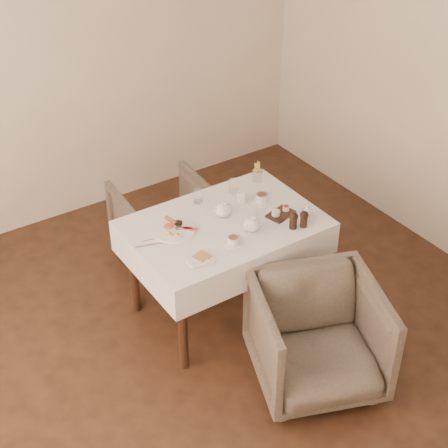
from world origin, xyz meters
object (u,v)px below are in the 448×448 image
Objects in this scene: table at (224,237)px; breakfast_plate at (174,229)px; armchair_near at (317,337)px; armchair_far at (165,222)px; teapot_centre at (223,208)px.

table is 0.37m from breakfast_plate.
table is 1.64× the size of armchair_near.
armchair_far is 2.44× the size of breakfast_plate.
breakfast_plate is at bearing 173.85° from teapot_centre.
armchair_far is 0.87m from breakfast_plate.
armchair_near is 2.68× the size of breakfast_plate.
breakfast_plate is at bearing 162.02° from table.
teapot_centre is at bearing 63.50° from table.
table is at bearing -3.61° from breakfast_plate.
armchair_far is at bearing 81.09° from breakfast_plate.
armchair_near is 1.16m from breakfast_plate.
breakfast_plate is (-0.30, -0.69, 0.44)m from armchair_far.
teapot_centre reaches higher than armchair_far.
armchair_near is 1.69m from armchair_far.
teapot_centre is at bearing 115.41° from armchair_near.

